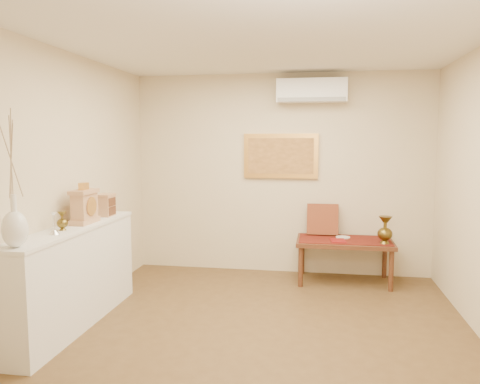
% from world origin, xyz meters
% --- Properties ---
extents(floor, '(4.50, 4.50, 0.00)m').
position_xyz_m(floor, '(0.00, 0.00, 0.00)').
color(floor, brown).
rests_on(floor, ground).
extents(ceiling, '(4.50, 4.50, 0.00)m').
position_xyz_m(ceiling, '(0.00, 0.00, 2.70)').
color(ceiling, silver).
rests_on(ceiling, ground).
extents(wall_back, '(4.00, 0.02, 2.70)m').
position_xyz_m(wall_back, '(0.00, 2.25, 1.35)').
color(wall_back, beige).
rests_on(wall_back, ground).
extents(wall_front, '(4.00, 0.02, 2.70)m').
position_xyz_m(wall_front, '(0.00, -2.25, 1.35)').
color(wall_front, beige).
rests_on(wall_front, ground).
extents(wall_left, '(0.02, 4.50, 2.70)m').
position_xyz_m(wall_left, '(-2.00, 0.00, 1.35)').
color(wall_left, beige).
rests_on(wall_left, ground).
extents(white_vase, '(0.20, 0.20, 1.04)m').
position_xyz_m(white_vase, '(-1.80, -0.88, 1.50)').
color(white_vase, silver).
rests_on(white_vase, display_ledge).
extents(candlestick, '(0.09, 0.09, 0.20)m').
position_xyz_m(candlestick, '(-1.80, -0.35, 1.08)').
color(candlestick, silver).
rests_on(candlestick, display_ledge).
extents(brass_urn_small, '(0.10, 0.10, 0.23)m').
position_xyz_m(brass_urn_small, '(-1.82, -0.17, 1.10)').
color(brass_urn_small, brown).
rests_on(brass_urn_small, display_ledge).
extents(table_cloth, '(1.14, 0.59, 0.01)m').
position_xyz_m(table_cloth, '(0.85, 1.88, 0.55)').
color(table_cloth, '#5E180F').
rests_on(table_cloth, low_table).
extents(brass_urn_tall, '(0.18, 0.18, 0.41)m').
position_xyz_m(brass_urn_tall, '(1.32, 1.72, 0.76)').
color(brass_urn_tall, brown).
rests_on(brass_urn_tall, table_cloth).
extents(plate, '(0.18, 0.18, 0.01)m').
position_xyz_m(plate, '(0.83, 1.97, 0.56)').
color(plate, silver).
rests_on(plate, table_cloth).
extents(menu, '(0.21, 0.27, 0.01)m').
position_xyz_m(menu, '(0.77, 1.75, 0.56)').
color(menu, maroon).
rests_on(menu, table_cloth).
extents(cushion, '(0.41, 0.18, 0.42)m').
position_xyz_m(cushion, '(0.57, 2.13, 0.76)').
color(cushion, '#5C1213').
rests_on(cushion, table_cloth).
extents(display_ledge, '(0.37, 2.02, 0.98)m').
position_xyz_m(display_ledge, '(-1.82, 0.00, 0.49)').
color(display_ledge, silver).
rests_on(display_ledge, floor).
extents(mantel_clock, '(0.17, 0.36, 0.41)m').
position_xyz_m(mantel_clock, '(-1.80, 0.21, 1.15)').
color(mantel_clock, tan).
rests_on(mantel_clock, display_ledge).
extents(wooden_chest, '(0.16, 0.21, 0.24)m').
position_xyz_m(wooden_chest, '(-1.79, 0.67, 1.10)').
color(wooden_chest, tan).
rests_on(wooden_chest, display_ledge).
extents(low_table, '(1.20, 0.70, 0.55)m').
position_xyz_m(low_table, '(0.85, 1.88, 0.48)').
color(low_table, '#542B19').
rests_on(low_table, floor).
extents(painting, '(1.00, 0.06, 0.60)m').
position_xyz_m(painting, '(0.00, 2.22, 1.60)').
color(painting, gold).
rests_on(painting, wall_back).
extents(ac_unit, '(0.90, 0.25, 0.30)m').
position_xyz_m(ac_unit, '(0.40, 2.12, 2.45)').
color(ac_unit, white).
rests_on(ac_unit, wall_back).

